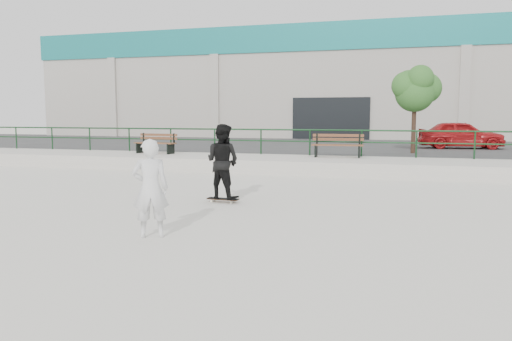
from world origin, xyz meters
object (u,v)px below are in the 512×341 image
(skateboard, at_px, (223,199))
(seated_skater, at_px, (150,188))
(bench_left, at_px, (156,143))
(tree, at_px, (416,88))
(red_car, at_px, (461,135))
(bench_right, at_px, (338,146))
(standing_skater, at_px, (223,161))

(skateboard, relative_size, seated_skater, 0.47)
(skateboard, bearing_deg, bench_left, 131.75)
(tree, bearing_deg, red_car, 59.25)
(skateboard, bearing_deg, bench_right, 81.54)
(standing_skater, distance_m, seated_skater, 3.59)
(bench_right, xyz_separation_m, seated_skater, (-1.79, -11.30, -0.09))
(bench_left, xyz_separation_m, bench_right, (7.46, 0.24, 0.03))
(bench_right, xyz_separation_m, red_car, (5.00, 6.52, 0.22))
(tree, distance_m, standing_skater, 11.72)
(red_car, bearing_deg, seated_skater, 152.83)
(standing_skater, bearing_deg, seated_skater, 104.38)
(red_car, height_order, standing_skater, standing_skater)
(bench_left, height_order, standing_skater, standing_skater)
(bench_right, relative_size, tree, 0.54)
(skateboard, xyz_separation_m, standing_skater, (0.00, 0.00, 0.92))
(bench_left, bearing_deg, standing_skater, -46.06)
(bench_right, bearing_deg, tree, 42.13)
(red_car, height_order, seated_skater, red_car)
(tree, xyz_separation_m, skateboard, (-4.59, -10.55, -3.11))
(bench_right, distance_m, standing_skater, 7.92)
(skateboard, bearing_deg, red_car, 69.11)
(tree, xyz_separation_m, standing_skater, (-4.59, -10.55, -2.20))
(bench_left, relative_size, bench_right, 0.95)
(tree, height_order, skateboard, tree)
(tree, distance_m, red_car, 4.75)
(bench_right, xyz_separation_m, standing_skater, (-1.79, -7.72, 0.05))
(standing_skater, bearing_deg, bench_left, -38.43)
(bench_left, relative_size, red_car, 0.48)
(bench_left, relative_size, skateboard, 2.33)
(bench_left, distance_m, tree, 10.95)
(bench_left, bearing_deg, red_car, 35.28)
(bench_right, relative_size, standing_skater, 1.09)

